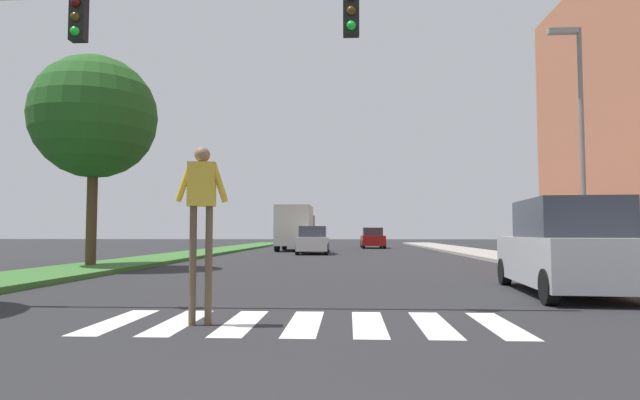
{
  "coord_description": "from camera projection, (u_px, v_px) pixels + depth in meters",
  "views": [
    {
      "loc": [
        0.62,
        -0.68,
        1.28
      ],
      "look_at": [
        -0.38,
        18.18,
        2.44
      ],
      "focal_mm": 29.86,
      "sensor_mm": 36.0,
      "label": 1
    }
  ],
  "objects": [
    {
      "name": "pedestrian_performer",
      "position": [
        202.0,
        205.0,
        7.47
      ],
      "size": [
        0.75,
        0.29,
        2.49
      ],
      "color": "brown",
      "rests_on": "ground_plane"
    },
    {
      "name": "suv_crossing",
      "position": [
        567.0,
        249.0,
        11.08
      ],
      "size": [
        2.3,
        4.74,
        1.97
      ],
      "color": "#B7B7BC",
      "rests_on": "ground_plane"
    },
    {
      "name": "truck_box_delivery",
      "position": [
        296.0,
        227.0,
        37.32
      ],
      "size": [
        2.4,
        6.2,
        3.1
      ],
      "color": "#474C51",
      "rests_on": "ground_plane"
    },
    {
      "name": "median_strip",
      "position": [
        190.0,
        255.0,
        28.97
      ],
      "size": [
        2.9,
        64.0,
        0.15
      ],
      "primitive_type": "cube",
      "color": "#386B2D",
      "rests_on": "ground_plane"
    },
    {
      "name": "sedan_midblock",
      "position": [
        313.0,
        241.0,
        31.77
      ],
      "size": [
        1.92,
        4.54,
        1.65
      ],
      "color": "silver",
      "rests_on": "ground_plane"
    },
    {
      "name": "street_lamp_right",
      "position": [
        579.0,
        125.0,
        16.37
      ],
      "size": [
        1.02,
        0.24,
        7.5
      ],
      "color": "slate",
      "rests_on": "sidewalk_right"
    },
    {
      "name": "traffic_light_gantry",
      "position": [
        76.0,
        60.0,
        9.48
      ],
      "size": [
        8.97,
        0.3,
        6.0
      ],
      "color": "gold",
      "rests_on": "median_strip"
    },
    {
      "name": "sidewalk_right",
      "position": [
        494.0,
        255.0,
        28.11
      ],
      "size": [
        3.0,
        64.0,
        0.15
      ],
      "primitive_type": "cube",
      "color": "#9E9991",
      "rests_on": "ground_plane"
    },
    {
      "name": "ground_plane",
      "position": [
        337.0,
        255.0,
        30.54
      ],
      "size": [
        140.0,
        140.0,
        0.0
      ],
      "primitive_type": "plane",
      "color": "#262628"
    },
    {
      "name": "tree_mid",
      "position": [
        94.0,
        117.0,
        18.98
      ],
      "size": [
        4.38,
        4.38,
        7.45
      ],
      "color": "#4C3823",
      "rests_on": "median_strip"
    },
    {
      "name": "sedan_distant",
      "position": [
        373.0,
        239.0,
        43.65
      ],
      "size": [
        1.93,
        4.53,
        1.67
      ],
      "color": "maroon",
      "rests_on": "ground_plane"
    },
    {
      "name": "crosswalk",
      "position": [
        305.0,
        323.0,
        7.49
      ],
      "size": [
        5.85,
        2.2,
        0.01
      ],
      "color": "silver",
      "rests_on": "ground_plane"
    }
  ]
}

